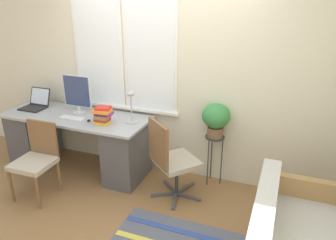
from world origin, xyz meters
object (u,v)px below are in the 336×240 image
laptop (36,104)px  office_chair_swivel (171,159)px  keyboard (72,118)px  plant_stand (215,143)px  book_stack (103,115)px  desk_chair_wooden (36,158)px  desk_lamp (131,103)px  monitor (77,94)px  mouse (89,121)px  potted_plant (216,118)px

laptop → office_chair_swivel: bearing=-6.8°
keyboard → plant_stand: bearing=13.3°
book_stack → desk_chair_wooden: bearing=-135.1°
laptop → desk_chair_wooden: 1.03m
keyboard → book_stack: (0.46, 0.00, 0.10)m
desk_lamp → monitor: bearing=177.2°
desk_lamp → keyboard: bearing=-167.6°
mouse → plant_stand: mouse is taller
book_stack → laptop: bearing=171.6°
monitor → book_stack: 0.56m
office_chair_swivel → plant_stand: 0.63m
keyboard → office_chair_swivel: bearing=-3.1°
laptop → desk_chair_wooden: size_ratio=0.38×
desk_chair_wooden → office_chair_swivel: (1.48, 0.50, 0.02)m
monitor → book_stack: bearing=-22.6°
laptop → potted_plant: potted_plant is taller
monitor → potted_plant: size_ratio=1.23×
plant_stand → desk_chair_wooden: bearing=-152.2°
keyboard → plant_stand: keyboard is taller
keyboard → potted_plant: (1.75, 0.42, 0.10)m
office_chair_swivel → laptop: bearing=34.5°
monitor → desk_chair_wooden: 0.97m
desk_lamp → book_stack: size_ratio=1.72×
mouse → keyboard: bearing=178.3°
desk_lamp → desk_chair_wooden: size_ratio=0.45×
potted_plant → mouse: bearing=-164.3°
mouse → office_chair_swivel: (1.11, -0.07, -0.29)m
keyboard → office_chair_swivel: size_ratio=0.34×
desk_lamp → potted_plant: bearing=14.0°
monitor → potted_plant: monitor is taller
desk_lamp → mouse: bearing=-161.0°
book_stack → desk_chair_wooden: book_stack is taller
office_chair_swivel → mouse: bearing=37.9°
desk_chair_wooden → plant_stand: bearing=26.4°
monitor → desk_lamp: 0.80m
potted_plant → desk_chair_wooden: bearing=-152.2°
book_stack → potted_plant: potted_plant is taller
mouse → office_chair_swivel: office_chair_swivel is taller
desk_lamp → potted_plant: (0.99, 0.25, -0.14)m
monitor → desk_chair_wooden: size_ratio=0.58×
laptop → mouse: size_ratio=5.86×
book_stack → potted_plant: 1.36m
laptop → book_stack: laptop is taller
laptop → keyboard: (0.73, -0.18, -0.05)m
keyboard → book_stack: bearing=0.1°
desk_chair_wooden → plant_stand: size_ratio=1.37×
desk_lamp → plant_stand: desk_lamp is taller
laptop → potted_plant: size_ratio=0.81×
office_chair_swivel → potted_plant: (0.39, 0.49, 0.38)m
monitor → office_chair_swivel: monitor is taller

